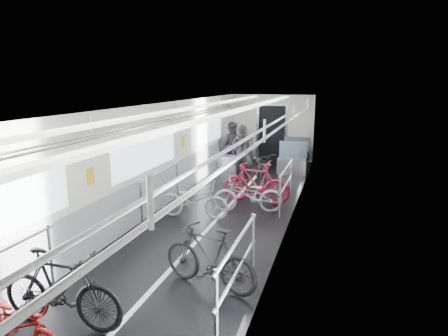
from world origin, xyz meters
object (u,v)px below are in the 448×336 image
Objects in this scene: bike_left_near at (18,324)px; bike_right_far at (256,183)px; bike_right_near at (209,257)px; bike_aisle at (261,168)px; bike_left_far at (194,200)px; person_seated at (231,145)px; person_standing at (242,154)px; bike_right_mid at (248,195)px; bike_left_mid at (61,289)px.

bike_right_far reaches higher than bike_left_near.
bike_aisle is (-0.43, 5.94, 0.01)m from bike_right_near.
bike_left_far is 0.98× the size of person_seated.
bike_left_far is at bearing 85.06° from person_standing.
bike_right_far is (0.03, 0.74, 0.09)m from bike_right_mid.
person_seated is at bearing -150.06° from bike_right_far.
bike_left_far is 0.93× the size of bike_right_far.
bike_right_far is at bearing 119.26° from person_seated.
person_standing reaches higher than bike_left_far.
bike_right_mid is at bearing 115.27° from person_seated.
bike_right_near is 5.96m from bike_aisle.
bike_left_far is 0.83× the size of bike_aisle.
bike_left_mid is 1.95m from bike_right_near.
bike_right_near is at bearing -45.87° from bike_left_mid.
person_standing reaches higher than bike_left_near.
bike_right_near is at bearing -10.38° from bike_right_mid.
bike_left_near is 0.94× the size of bike_right_far.
person_standing is 1.95m from person_seated.
bike_left_mid reaches higher than bike_aisle.
bike_right_near is at bearing 8.79° from bike_right_far.
bike_left_mid is (0.07, 0.60, 0.08)m from bike_left_near.
bike_left_far is 3.36m from person_standing.
person_standing is (-0.78, 2.63, 0.44)m from bike_right_mid.
bike_left_mid is 0.96× the size of person_standing.
bike_right_far is at bearing 2.36° from bike_left_near.
bike_left_near is at bearing -20.63° from bike_right_near.
bike_right_far is (1.18, 5.53, 0.00)m from bike_left_mid.
bike_right_near is 1.00× the size of bike_right_mid.
bike_left_far is 3.32m from bike_aisle.
bike_right_near is 0.99× the size of person_seated.
bike_right_near reaches higher than bike_right_mid.
bike_left_near is at bearing -117.10° from bike_aisle.
bike_left_mid is at bearing -117.13° from bike_aisle.
bike_right_far is at bearing 163.65° from bike_right_mid.
person_standing is at bearing -7.45° from bike_left_far.
person_seated reaches higher than bike_right_near.
bike_left_near is at bearing 97.50° from person_seated.
bike_aisle is at bearing -17.52° from bike_left_far.
bike_left_far is at bearing 101.68° from person_seated.
bike_right_far is at bearing -39.52° from bike_left_far.
person_standing is at bearing -154.79° from bike_right_near.
bike_right_near is 3.42m from bike_right_mid.
person_seated is at bearing -151.13° from bike_right_near.
bike_right_near is 4.16m from bike_right_far.
person_seated reaches higher than bike_right_far.
bike_right_mid is at bearing -14.26° from bike_left_mid.
bike_right_mid is 4.69m from person_seated.
bike_left_far is 5.13m from person_seated.
bike_right_far is 1.05× the size of person_seated.
bike_right_far reaches higher than bike_aisle.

